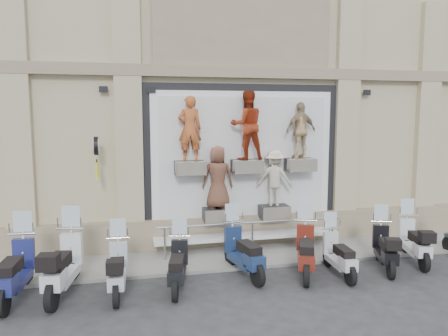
% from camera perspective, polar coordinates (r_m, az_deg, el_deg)
% --- Properties ---
extents(ground, '(90.00, 90.00, 0.00)m').
position_cam_1_polar(ground, '(10.02, 7.12, -14.85)').
color(ground, '#2A2A2C').
rests_on(ground, ground).
extents(sidewalk, '(16.00, 2.20, 0.08)m').
position_cam_1_polar(sidewalk, '(11.88, 3.57, -11.04)').
color(sidewalk, gray).
rests_on(sidewalk, ground).
extents(building, '(14.00, 8.60, 12.00)m').
position_cam_1_polar(building, '(16.20, -1.38, 15.13)').
color(building, tan).
rests_on(building, ground).
extents(shop_vitrine, '(5.60, 0.87, 4.30)m').
position_cam_1_polar(shop_vitrine, '(11.99, 2.92, 0.84)').
color(shop_vitrine, black).
rests_on(shop_vitrine, ground).
extents(guard_rail, '(5.06, 0.10, 0.93)m').
position_cam_1_polar(guard_rail, '(11.66, 3.73, -9.21)').
color(guard_rail, '#9EA0A5').
rests_on(guard_rail, ground).
extents(clock_sign_bracket, '(0.10, 0.80, 1.02)m').
position_cam_1_polar(clock_sign_bracket, '(11.24, -16.32, 2.04)').
color(clock_sign_bracket, black).
rests_on(clock_sign_bracket, ground).
extents(scooter_a, '(0.75, 2.10, 1.68)m').
position_cam_1_polar(scooter_a, '(9.87, -25.70, -10.70)').
color(scooter_a, navy).
rests_on(scooter_a, ground).
extents(scooter_b, '(0.96, 2.21, 1.74)m').
position_cam_1_polar(scooter_b, '(9.72, -20.32, -10.52)').
color(scooter_b, silver).
rests_on(scooter_b, ground).
extents(scooter_c, '(0.60, 1.83, 1.47)m').
position_cam_1_polar(scooter_c, '(9.48, -13.78, -11.57)').
color(scooter_c, '#ADB4BC').
rests_on(scooter_c, ground).
extents(scooter_d, '(0.86, 1.82, 1.42)m').
position_cam_1_polar(scooter_d, '(9.54, -6.08, -11.42)').
color(scooter_d, black).
rests_on(scooter_d, ground).
extents(scooter_e, '(0.90, 2.02, 1.59)m').
position_cam_1_polar(scooter_e, '(10.21, 2.56, -9.67)').
color(scooter_e, '#16274E').
rests_on(scooter_e, ground).
extents(scooter_f, '(1.28, 2.06, 1.62)m').
position_cam_1_polar(scooter_f, '(10.42, 10.66, -9.36)').
color(scooter_f, '#5D190F').
rests_on(scooter_f, ground).
extents(scooter_g, '(0.61, 1.73, 1.38)m').
position_cam_1_polar(scooter_g, '(10.58, 14.83, -9.88)').
color(scooter_g, '#B8B9BF').
rests_on(scooter_g, ground).
extents(scooter_h, '(1.14, 1.87, 1.47)m').
position_cam_1_polar(scooter_h, '(11.30, 20.34, -8.76)').
color(scooter_h, black).
rests_on(scooter_h, ground).
extents(scooter_i, '(1.05, 1.95, 1.52)m').
position_cam_1_polar(scooter_i, '(12.08, 23.64, -7.78)').
color(scooter_i, silver).
rests_on(scooter_i, ground).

